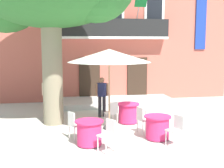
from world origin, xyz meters
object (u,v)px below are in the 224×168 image
Objects in this scene: ground_planter_left at (54,101)px; pedestrian_by_tree at (102,95)px; cafe_table_middle at (128,113)px; cafe_umbrella at (109,56)px; pedestrian_mid_plaza at (48,94)px; cafe_chair_near_tree_0 at (108,133)px; cafe_chair_middle_1 at (112,112)px; cafe_chair_front_1 at (143,118)px; cafe_chair_front_0 at (176,128)px; cafe_chair_middle_0 at (143,107)px; cafe_table_front at (157,127)px; cafe_chair_near_tree_1 at (74,123)px; cafe_table_near_tree at (89,133)px.

ground_planter_left is 3.08m from pedestrian_by_tree.
cafe_umbrella reaches higher than cafe_table_middle.
pedestrian_mid_plaza is (-0.16, -1.75, 0.64)m from ground_planter_left.
cafe_chair_middle_1 is (0.55, 2.58, 0.00)m from cafe_chair_near_tree_0.
cafe_chair_front_1 is at bearing -42.95° from pedestrian_mid_plaza.
pedestrian_mid_plaza reaches higher than pedestrian_by_tree.
cafe_chair_middle_1 is 2.88m from cafe_chair_front_0.
cafe_chair_middle_0 is 3.99m from pedestrian_mid_plaza.
cafe_chair_front_0 is (1.53, -2.44, 0.00)m from cafe_chair_middle_1.
cafe_chair_front_1 is (1.42, 1.49, 0.00)m from cafe_chair_near_tree_0.
cafe_chair_middle_1 is 2.13m from cafe_table_front.
cafe_chair_middle_0 is at bearing -28.20° from pedestrian_by_tree.
cafe_chair_front_0 is at bearing -63.92° from cafe_chair_front_1.
cafe_chair_near_tree_1 and cafe_chair_middle_1 have the same top height.
pedestrian_mid_plaza reaches higher than cafe_table_front.
cafe_table_middle is 3.50m from pedestrian_mid_plaza.
pedestrian_by_tree is at bearing 112.51° from cafe_table_front.
cafe_chair_front_1 is 0.54× the size of pedestrian_mid_plaza.
cafe_chair_near_tree_0 is 3.07m from cafe_umbrella.
cafe_chair_near_tree_0 is at bearing -121.13° from cafe_chair_middle_0.
cafe_chair_front_0 is 0.55× the size of pedestrian_by_tree.
cafe_chair_near_tree_0 is 1.05× the size of cafe_table_front.
cafe_table_middle is at bearing 23.75° from cafe_chair_middle_1.
ground_planter_left is at bearing 121.05° from cafe_chair_middle_1.
cafe_table_near_tree is at bearing 170.14° from cafe_chair_front_0.
cafe_table_near_tree is at bearing -126.80° from cafe_table_middle.
cafe_table_front is at bearing -66.67° from cafe_chair_front_1.
cafe_chair_near_tree_1 is 1.00× the size of cafe_chair_middle_1.
cafe_chair_near_tree_0 is 6.47m from ground_planter_left.
cafe_chair_front_0 is (0.36, -0.66, 0.14)m from cafe_table_front.
cafe_chair_middle_0 is (0.69, 0.31, 0.14)m from cafe_table_middle.
cafe_table_near_tree is 0.95× the size of cafe_chair_front_1.
pedestrian_mid_plaza reaches higher than cafe_chair_near_tree_0.
pedestrian_by_tree is at bearing 113.63° from cafe_chair_front_0.
pedestrian_by_tree is at bearing 127.14° from cafe_table_middle.
cafe_chair_near_tree_0 and cafe_chair_front_0 have the same top height.
cafe_chair_middle_0 is 4.72m from ground_planter_left.
cafe_chair_front_1 is (1.90, 0.91, 0.14)m from cafe_table_near_tree.
cafe_chair_front_0 is at bearing 3.68° from cafe_chair_near_tree_0.
pedestrian_by_tree reaches higher than cafe_table_front.
pedestrian_by_tree is (0.38, 4.02, 0.41)m from cafe_chair_near_tree_0.
cafe_table_front is 0.77m from cafe_chair_front_1.
cafe_chair_front_1 reaches higher than cafe_table_front.
cafe_table_front is (1.71, 0.79, -0.14)m from cafe_chair_near_tree_0.
cafe_table_front is 0.30× the size of cafe_umbrella.
cafe_table_front is at bearing -47.10° from cafe_umbrella.
cafe_umbrella reaches higher than cafe_table_near_tree.
cafe_table_middle is 0.77m from cafe_chair_middle_1.
ground_planter_left is at bearing 98.58° from cafe_chair_near_tree_1.
cafe_table_front is 0.77m from cafe_chair_front_0.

